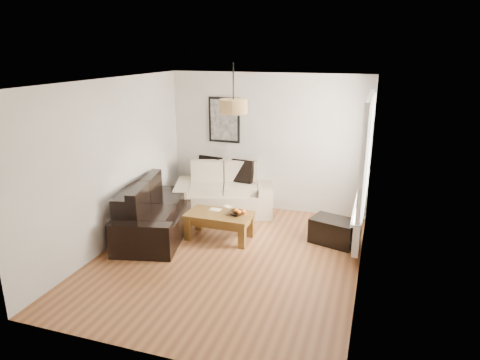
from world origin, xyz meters
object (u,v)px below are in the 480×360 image
(ottoman, at_px, (334,231))
(coffee_table, at_px, (220,226))
(sofa_leather, at_px, (156,211))
(loveseat_cream, at_px, (224,189))

(ottoman, bearing_deg, coffee_table, -167.23)
(sofa_leather, xyz_separation_m, ottoman, (2.88, 0.59, -0.22))
(sofa_leather, height_order, ottoman, sofa_leather)
(loveseat_cream, xyz_separation_m, ottoman, (2.16, -0.75, -0.25))
(loveseat_cream, xyz_separation_m, coffee_table, (0.35, -1.16, -0.23))
(ottoman, bearing_deg, sofa_leather, -168.45)
(coffee_table, bearing_deg, ottoman, 12.77)
(sofa_leather, height_order, coffee_table, sofa_leather)
(coffee_table, bearing_deg, loveseat_cream, 106.69)
(loveseat_cream, relative_size, ottoman, 2.55)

